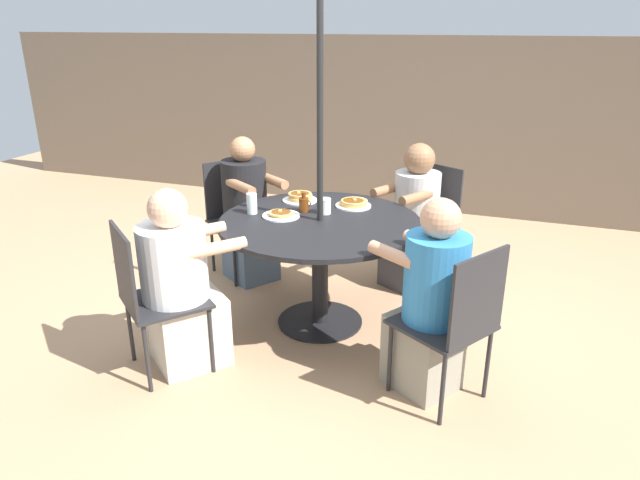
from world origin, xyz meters
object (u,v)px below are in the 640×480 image
(pancake_plate_a, at_px, (281,215))
(patio_chair_south, at_px, (236,211))
(patio_chair_east, at_px, (428,217))
(pancake_plate_c, at_px, (300,198))
(pancake_plate_b, at_px, (353,204))
(coffee_cup, at_px, (325,206))
(patio_chair_north, at_px, (456,318))
(syrup_bottle, at_px, (304,204))
(diner_south, at_px, (247,216))
(patio_chair_west, at_px, (149,292))
(patio_table, at_px, (320,237))
(diner_north, at_px, (430,306))
(drinking_glass_a, at_px, (252,203))
(diner_east, at_px, (413,222))
(diner_west, at_px, (181,289))

(pancake_plate_a, bearing_deg, patio_chair_south, 136.39)
(patio_chair_east, distance_m, pancake_plate_c, 1.06)
(patio_chair_east, bearing_deg, pancake_plate_b, 85.14)
(pancake_plate_a, xyz_separation_m, coffee_cup, (0.25, 0.16, 0.04))
(patio_chair_east, xyz_separation_m, coffee_cup, (-0.56, -0.84, 0.28))
(patio_chair_south, relative_size, pancake_plate_a, 3.67)
(patio_chair_north, relative_size, syrup_bottle, 6.84)
(diner_south, height_order, patio_chair_west, diner_south)
(pancake_plate_c, bearing_deg, diner_south, 160.98)
(patio_table, bearing_deg, pancake_plate_a, -176.11)
(diner_south, distance_m, syrup_bottle, 0.78)
(patio_chair_south, height_order, diner_south, diner_south)
(diner_south, bearing_deg, patio_chair_south, -90.00)
(patio_chair_east, xyz_separation_m, pancake_plate_a, (-0.81, -0.99, 0.24))
(pancake_plate_c, relative_size, syrup_bottle, 1.86)
(patio_chair_west, relative_size, pancake_plate_b, 3.67)
(patio_chair_south, xyz_separation_m, coffee_cup, (0.92, -0.48, 0.28))
(patio_chair_west, height_order, pancake_plate_c, patio_chair_west)
(patio_table, bearing_deg, diner_south, 146.39)
(patio_chair_south, distance_m, diner_south, 0.18)
(syrup_bottle, height_order, coffee_cup, syrup_bottle)
(patio_chair_north, xyz_separation_m, diner_north, (-0.15, 0.09, -0.00))
(pancake_plate_a, bearing_deg, pancake_plate_c, 91.08)
(diner_south, xyz_separation_m, pancake_plate_a, (0.52, -0.54, 0.24))
(pancake_plate_a, relative_size, pancake_plate_b, 1.00)
(pancake_plate_b, distance_m, coffee_cup, 0.25)
(syrup_bottle, distance_m, coffee_cup, 0.15)
(pancake_plate_a, height_order, drinking_glass_a, drinking_glass_a)
(diner_east, distance_m, patio_chair_west, 2.05)
(coffee_cup, bearing_deg, patio_chair_west, -124.84)
(diner_east, height_order, syrup_bottle, diner_east)
(coffee_cup, bearing_deg, diner_north, -38.05)
(diner_west, bearing_deg, pancake_plate_a, 104.20)
(patio_table, relative_size, pancake_plate_a, 5.31)
(patio_chair_north, relative_size, pancake_plate_b, 3.67)
(patio_chair_east, relative_size, coffee_cup, 8.76)
(patio_table, relative_size, coffee_cup, 12.68)
(patio_table, bearing_deg, coffee_cup, 95.64)
(patio_table, relative_size, pancake_plate_c, 5.31)
(diner_east, height_order, diner_south, diner_south)
(patio_table, xyz_separation_m, diner_south, (-0.78, 0.52, -0.11))
(pancake_plate_b, xyz_separation_m, pancake_plate_c, (-0.39, -0.00, 0.00))
(patio_table, distance_m, diner_west, 0.95)
(syrup_bottle, bearing_deg, diner_north, -33.32)
(diner_east, relative_size, syrup_bottle, 8.38)
(patio_chair_north, relative_size, patio_chair_east, 1.00)
(patio_chair_west, xyz_separation_m, coffee_cup, (0.70, 1.00, 0.28))
(coffee_cup, bearing_deg, diner_south, 153.54)
(diner_east, relative_size, diner_west, 1.02)
(coffee_cup, bearing_deg, pancake_plate_b, 57.50)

